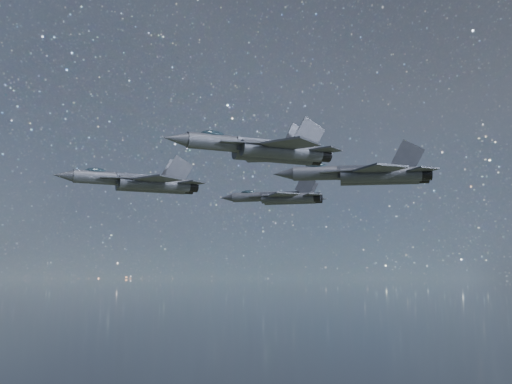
{
  "coord_description": "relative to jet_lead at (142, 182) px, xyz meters",
  "views": [
    {
      "loc": [
        2.12,
        -77.09,
        148.35
      ],
      "look_at": [
        0.09,
        -3.62,
        159.01
      ],
      "focal_mm": 42.0,
      "sensor_mm": 36.0,
      "label": 1
    }
  ],
  "objects": [
    {
      "name": "jet_right",
      "position": [
        15.42,
        -16.93,
        0.36
      ],
      "size": [
        16.66,
        10.92,
        4.29
      ],
      "rotation": [
        0.0,
        0.0,
        0.43
      ],
      "color": "#2C2F38"
    },
    {
      "name": "jet_left",
      "position": [
        17.43,
        23.09,
        1.16
      ],
      "size": [
        17.69,
        12.13,
        4.44
      ],
      "rotation": [
        0.0,
        0.0,
        -0.21
      ],
      "color": "#2C2F38"
    },
    {
      "name": "jet_slot",
      "position": [
        27.48,
        -1.21,
        0.66
      ],
      "size": [
        19.74,
        13.81,
        4.97
      ],
      "rotation": [
        0.0,
        0.0,
        -0.11
      ],
      "color": "#2C2F38"
    },
    {
      "name": "jet_lead",
      "position": [
        0.0,
        0.0,
        0.0
      ],
      "size": [
        17.8,
        11.67,
        4.58
      ],
      "rotation": [
        0.0,
        0.0,
        0.42
      ],
      "color": "#2C2F38"
    }
  ]
}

